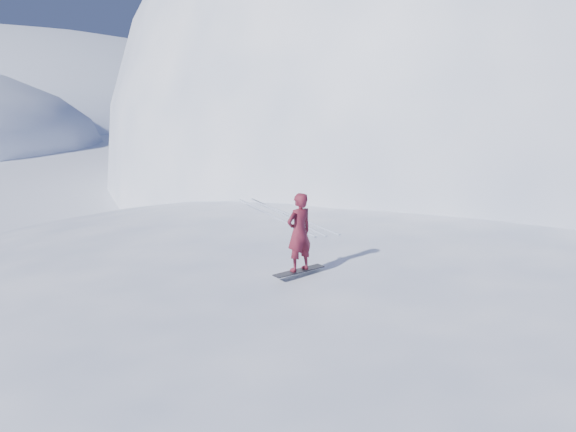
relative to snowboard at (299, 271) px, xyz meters
name	(u,v)px	position (x,y,z in m)	size (l,w,h in m)	color
ground	(385,349)	(2.38, 0.25, -2.41)	(400.00, 400.00, 0.00)	white
near_ridge	(374,303)	(3.38, 3.25, -2.41)	(36.00, 28.00, 4.80)	white
summit_peak	(503,172)	(24.38, 26.25, -2.41)	(60.00, 56.00, 56.00)	white
peak_shoulder	(398,192)	(12.38, 20.25, -2.41)	(28.00, 24.00, 18.00)	white
wind_bumps	(336,319)	(1.82, 2.37, -2.41)	(16.00, 14.40, 1.00)	white
snowboard	(299,271)	(0.00, 0.00, 0.00)	(1.36, 0.25, 0.02)	black
snowboarder	(299,232)	(0.00, 0.00, 0.93)	(0.67, 0.44, 1.84)	maroon
board_tracks	(282,214)	(1.06, 5.77, 0.01)	(1.97, 5.93, 0.04)	silver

